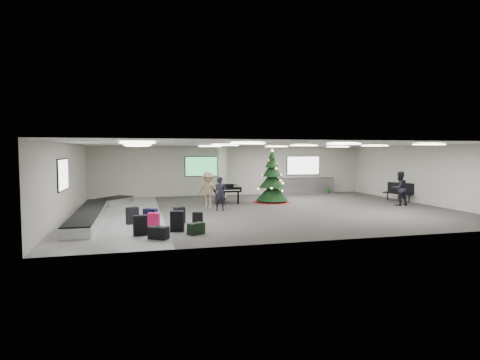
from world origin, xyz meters
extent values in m
plane|color=#373332|center=(0.00, 0.00, 0.00)|extent=(18.00, 18.00, 0.00)
cube|color=#A9A39B|center=(0.00, 7.00, 1.60)|extent=(18.00, 0.02, 3.20)
cube|color=#A9A39B|center=(0.00, -7.00, 1.60)|extent=(18.00, 0.02, 3.20)
cube|color=#A9A39B|center=(-9.00, 0.00, 1.60)|extent=(0.02, 14.00, 3.20)
cube|color=#A9A39B|center=(9.00, 0.00, 1.60)|extent=(0.02, 14.00, 3.20)
cube|color=silver|center=(0.00, 0.00, 3.20)|extent=(18.00, 14.00, 0.02)
cube|color=gray|center=(-7.00, 0.00, 0.00)|extent=(4.00, 14.00, 0.01)
cube|color=#BAB6AA|center=(-1.00, 5.60, 1.60)|extent=(0.50, 0.50, 3.20)
cube|color=green|center=(-2.00, 6.95, 1.90)|extent=(2.20, 0.08, 1.30)
cube|color=white|center=(5.00, 6.95, 1.90)|extent=(2.40, 0.08, 1.30)
cube|color=white|center=(-8.95, -1.00, 1.90)|extent=(0.08, 2.10, 1.30)
cube|color=white|center=(-6.00, -4.00, 3.14)|extent=(1.20, 0.60, 0.04)
cube|color=white|center=(-6.00, 0.00, 3.14)|extent=(1.20, 0.60, 0.04)
cube|color=white|center=(-6.00, 4.00, 3.14)|extent=(1.20, 0.60, 0.04)
cube|color=white|center=(-2.00, -4.00, 3.14)|extent=(1.20, 0.60, 0.04)
cube|color=white|center=(-2.00, 0.00, 3.14)|extent=(1.20, 0.60, 0.04)
cube|color=white|center=(-2.00, 4.00, 3.14)|extent=(1.20, 0.60, 0.04)
cube|color=white|center=(2.00, -4.00, 3.14)|extent=(1.20, 0.60, 0.04)
cube|color=white|center=(2.00, 0.00, 3.14)|extent=(1.20, 0.60, 0.04)
cube|color=white|center=(2.00, 4.00, 3.14)|extent=(1.20, 0.60, 0.04)
cube|color=white|center=(6.00, -4.00, 3.14)|extent=(1.20, 0.60, 0.04)
cube|color=white|center=(6.00, 0.00, 3.14)|extent=(1.20, 0.60, 0.04)
cube|color=white|center=(6.00, 4.00, 3.14)|extent=(1.20, 0.60, 0.04)
cube|color=silver|center=(-8.00, -1.00, 0.19)|extent=(1.00, 8.00, 0.38)
cube|color=black|center=(-8.00, -1.00, 0.40)|extent=(0.95, 7.90, 0.05)
cube|color=silver|center=(-7.20, 3.60, 0.19)|extent=(1.97, 2.21, 0.38)
cube|color=black|center=(-7.20, 3.60, 0.40)|extent=(1.87, 2.10, 0.05)
cube|color=silver|center=(5.00, 6.65, 0.53)|extent=(4.00, 0.60, 1.05)
cube|color=#303033|center=(5.00, 6.65, 1.06)|extent=(4.05, 0.65, 0.04)
cube|color=black|center=(-5.96, -4.74, 0.34)|extent=(0.48, 0.32, 0.69)
cube|color=black|center=(-5.96, -4.74, 0.70)|extent=(0.05, 0.15, 0.02)
cube|color=black|center=(-4.68, -4.35, 0.37)|extent=(0.52, 0.36, 0.73)
cube|color=black|center=(-4.68, -4.35, 0.75)|extent=(0.07, 0.15, 0.02)
cube|color=#FF2167|center=(-5.47, -3.89, 0.32)|extent=(0.45, 0.34, 0.63)
cube|color=black|center=(-5.47, -3.89, 0.64)|extent=(0.07, 0.14, 0.02)
cube|color=black|center=(-4.44, -2.70, 0.32)|extent=(0.49, 0.41, 0.65)
cube|color=black|center=(-4.44, -2.70, 0.66)|extent=(0.10, 0.14, 0.02)
cube|color=black|center=(-5.58, -3.48, 0.37)|extent=(0.55, 0.45, 0.73)
cube|color=black|center=(-5.58, -3.48, 0.74)|extent=(0.10, 0.16, 0.02)
cube|color=black|center=(-4.10, -4.99, 0.20)|extent=(0.65, 0.56, 0.39)
cube|color=black|center=(-4.10, -4.99, 0.40)|extent=(0.12, 0.17, 0.02)
cube|color=black|center=(-3.84, -3.59, 0.28)|extent=(0.43, 0.32, 0.55)
cube|color=black|center=(-3.84, -3.59, 0.56)|extent=(0.07, 0.12, 0.02)
cube|color=black|center=(-6.24, -2.43, 0.33)|extent=(0.51, 0.41, 0.66)
cube|color=black|center=(-6.24, -2.43, 0.67)|extent=(0.09, 0.15, 0.02)
cube|color=black|center=(-5.39, -5.46, 0.20)|extent=(0.71, 0.62, 0.41)
cube|color=black|center=(-5.39, -5.46, 0.42)|extent=(0.13, 0.19, 0.02)
cone|color=maroon|center=(1.28, 2.67, 0.07)|extent=(2.13, 2.13, 0.13)
cylinder|color=#3F2819|center=(1.28, 2.67, 0.28)|extent=(0.13, 0.13, 0.56)
cone|color=black|center=(1.28, 2.67, 0.62)|extent=(1.80, 1.80, 1.01)
cone|color=black|center=(1.28, 2.67, 1.29)|extent=(1.46, 1.46, 0.90)
cone|color=black|center=(1.28, 2.67, 1.85)|extent=(1.12, 1.12, 0.79)
cone|color=black|center=(1.28, 2.67, 2.30)|extent=(0.79, 0.79, 0.67)
cone|color=black|center=(1.28, 2.67, 2.70)|extent=(0.45, 0.45, 0.51)
cone|color=#FFE566|center=(1.28, 2.67, 2.94)|extent=(0.18, 0.18, 0.20)
cube|color=black|center=(-1.26, 3.19, 0.80)|extent=(1.63, 1.81, 0.27)
cube|color=black|center=(-1.34, 2.27, 0.72)|extent=(1.43, 0.40, 0.10)
cube|color=white|center=(-1.34, 2.24, 0.78)|extent=(1.27, 0.23, 0.02)
cube|color=black|center=(-1.32, 2.51, 0.99)|extent=(0.68, 0.08, 0.21)
cylinder|color=black|center=(-1.90, 2.55, 0.33)|extent=(0.10, 0.10, 0.66)
cylinder|color=black|center=(-0.74, 2.46, 0.33)|extent=(0.10, 0.10, 0.66)
cylinder|color=black|center=(-1.21, 3.86, 0.33)|extent=(0.10, 0.10, 0.66)
cube|color=black|center=(8.46, 1.34, 0.47)|extent=(1.17, 1.75, 0.07)
cylinder|color=black|center=(8.46, 0.68, 0.22)|extent=(0.07, 0.07, 0.44)
cylinder|color=black|center=(8.46, 2.01, 0.22)|extent=(0.07, 0.07, 0.44)
cube|color=black|center=(8.71, 1.34, 0.78)|extent=(0.71, 1.56, 0.56)
imported|color=black|center=(-2.16, 0.31, 0.81)|extent=(0.61, 0.42, 1.63)
imported|color=#897455|center=(-2.58, 1.40, 0.91)|extent=(1.35, 1.12, 1.81)
imported|color=black|center=(7.35, -0.28, 0.90)|extent=(0.93, 0.76, 1.80)
imported|color=#133E16|center=(2.80, 5.73, 0.46)|extent=(0.60, 0.64, 0.92)
imported|color=#133E16|center=(6.63, 6.50, 0.44)|extent=(0.64, 0.64, 0.88)
camera|label=1|loc=(-6.02, -18.53, 2.82)|focal=30.00mm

